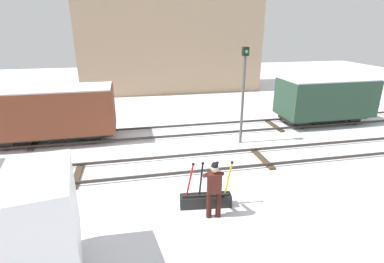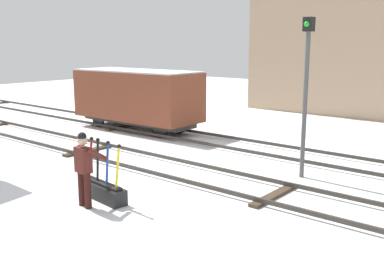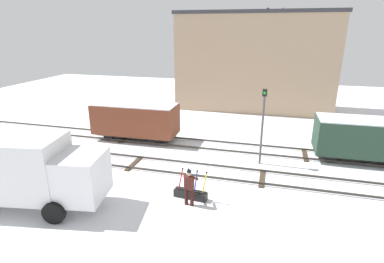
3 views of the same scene
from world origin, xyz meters
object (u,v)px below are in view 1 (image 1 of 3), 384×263
object	(u,v)px
rail_worker	(214,186)
freight_car_mid_siding	(50,112)
signal_post	(243,87)
freight_car_far_end	(325,98)
switch_lever_frame	(206,199)

from	to	relation	value
rail_worker	freight_car_mid_siding	bearing A→B (deg)	135.57
rail_worker	signal_post	bearing A→B (deg)	68.57
rail_worker	signal_post	world-z (taller)	signal_post
rail_worker	signal_post	xyz separation A→B (m)	(2.70, 5.11, 1.61)
rail_worker	freight_car_far_end	distance (m)	10.69
rail_worker	freight_car_mid_siding	distance (m)	8.98
rail_worker	freight_car_mid_siding	xyz separation A→B (m)	(-5.66, 6.96, 0.48)
switch_lever_frame	rail_worker	xyz separation A→B (m)	(0.08, -0.53, 0.70)
switch_lever_frame	freight_car_mid_siding	world-z (taller)	freight_car_mid_siding
freight_car_far_end	switch_lever_frame	bearing A→B (deg)	-142.61
signal_post	freight_car_mid_siding	world-z (taller)	signal_post
rail_worker	freight_car_mid_siding	size ratio (longest dim) A/B	0.30
signal_post	freight_car_far_end	distance (m)	5.82
rail_worker	freight_car_far_end	xyz separation A→B (m)	(8.11, 6.96, 0.46)
signal_post	freight_car_mid_siding	distance (m)	8.64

